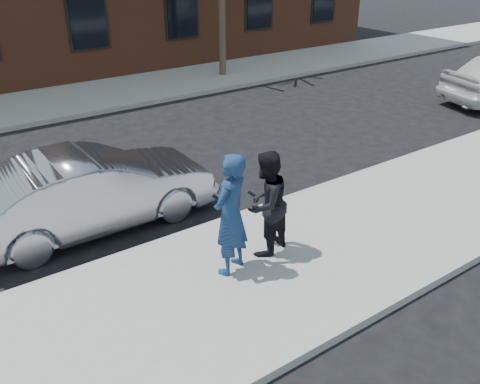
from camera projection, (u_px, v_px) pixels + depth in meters
ground at (343, 234)px, 9.50m from camera, size 100.00×100.00×0.00m
near_sidewalk at (353, 236)px, 9.28m from camera, size 50.00×3.50×0.15m
near_curb at (290, 199)px, 10.60m from camera, size 50.00×0.10×0.15m
far_sidewalk at (111, 93)px, 17.69m from camera, size 50.00×3.50×0.15m
far_curb at (132, 106)px, 16.37m from camera, size 50.00×0.10×0.15m
silver_sedan at (94, 190)px, 9.43m from camera, size 4.58×1.60×1.51m
man_hoodie at (230, 215)px, 7.78m from camera, size 0.87×0.75×2.02m
man_peacoat at (266, 204)px, 8.31m from camera, size 1.06×0.94×1.82m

